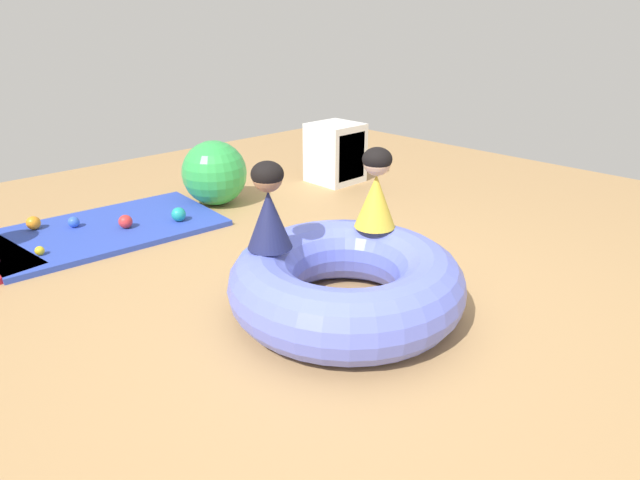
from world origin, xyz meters
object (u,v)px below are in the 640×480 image
(play_ball_red, at_px, (125,222))
(play_ball_teal, at_px, (179,214))
(play_ball_blue, at_px, (74,222))
(storage_cube, at_px, (337,153))
(exercise_ball_large, at_px, (214,173))
(play_ball_orange, at_px, (33,223))
(child_in_navy, at_px, (269,207))
(inflatable_cushion, at_px, (346,282))
(play_ball_yellow, at_px, (40,251))
(child_in_yellow, at_px, (376,189))

(play_ball_red, bearing_deg, play_ball_teal, -21.79)
(play_ball_blue, distance_m, storage_cube, 2.41)
(play_ball_teal, relative_size, exercise_ball_large, 0.20)
(play_ball_red, distance_m, storage_cube, 2.10)
(play_ball_orange, bearing_deg, play_ball_teal, -34.41)
(play_ball_blue, distance_m, exercise_ball_large, 1.17)
(child_in_navy, bearing_deg, storage_cube, 166.44)
(storage_cube, bearing_deg, inflatable_cushion, -134.47)
(inflatable_cushion, height_order, play_ball_teal, inflatable_cushion)
(play_ball_yellow, distance_m, play_ball_teal, 0.99)
(play_ball_teal, relative_size, storage_cube, 0.19)
(child_in_navy, height_order, exercise_ball_large, child_in_navy)
(inflatable_cushion, height_order, exercise_ball_large, exercise_ball_large)
(storage_cube, bearing_deg, exercise_ball_large, 168.64)
(child_in_yellow, relative_size, storage_cube, 0.83)
(play_ball_red, bearing_deg, storage_cube, -3.83)
(play_ball_yellow, relative_size, play_ball_red, 0.61)
(inflatable_cushion, relative_size, play_ball_teal, 11.55)
(play_ball_red, relative_size, exercise_ball_large, 0.19)
(play_ball_orange, bearing_deg, child_in_navy, -74.01)
(storage_cube, bearing_deg, play_ball_red, 176.17)
(exercise_ball_large, bearing_deg, storage_cube, -11.36)
(exercise_ball_large, height_order, storage_cube, storage_cube)
(play_ball_orange, xyz_separation_m, play_ball_teal, (0.86, -0.59, 0.00))
(child_in_navy, bearing_deg, exercise_ball_large, -164.18)
(child_in_navy, relative_size, play_ball_orange, 4.65)
(play_ball_yellow, xyz_separation_m, play_ball_red, (0.63, 0.07, 0.02))
(child_in_yellow, relative_size, play_ball_orange, 4.65)
(play_ball_blue, height_order, play_ball_yellow, play_ball_blue)
(play_ball_teal, height_order, exercise_ball_large, exercise_ball_large)
(play_ball_red, bearing_deg, inflatable_cushion, -80.15)
(play_ball_orange, xyz_separation_m, play_ball_red, (0.50, -0.44, 0.00))
(child_in_yellow, distance_m, storage_cube, 2.17)
(play_ball_yellow, height_order, play_ball_teal, play_ball_teal)
(child_in_yellow, height_order, exercise_ball_large, child_in_yellow)
(child_in_yellow, relative_size, play_ball_yellow, 7.63)
(exercise_ball_large, bearing_deg, child_in_navy, -114.48)
(storage_cube, bearing_deg, play_ball_teal, -179.88)
(play_ball_yellow, bearing_deg, exercise_ball_large, 6.85)
(play_ball_blue, bearing_deg, play_ball_yellow, -135.28)
(play_ball_teal, height_order, storage_cube, storage_cube)
(child_in_yellow, distance_m, play_ball_yellow, 2.24)
(play_ball_orange, relative_size, play_ball_yellow, 1.64)
(child_in_yellow, height_order, play_ball_red, child_in_yellow)
(child_in_navy, height_order, play_ball_yellow, child_in_navy)
(play_ball_blue, xyz_separation_m, play_ball_red, (0.27, -0.28, 0.01))
(inflatable_cushion, height_order, play_ball_yellow, inflatable_cushion)
(play_ball_red, bearing_deg, child_in_navy, -86.89)
(play_ball_yellow, distance_m, play_ball_red, 0.63)
(play_ball_teal, distance_m, exercise_ball_large, 0.59)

